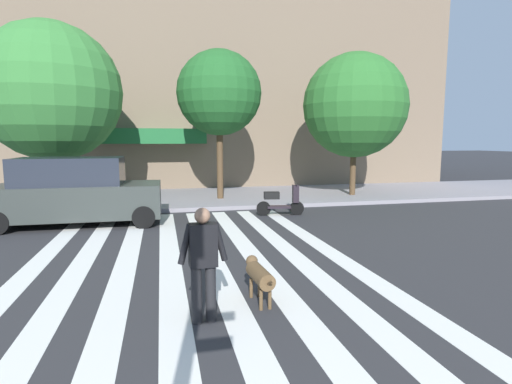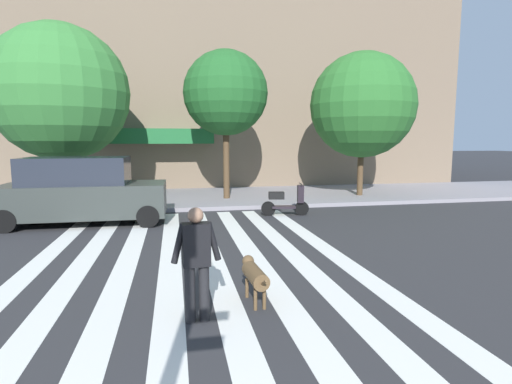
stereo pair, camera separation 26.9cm
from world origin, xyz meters
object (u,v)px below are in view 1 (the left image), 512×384
(street_tree_middle, at_px, (219,93))
(street_tree_further, at_px, (355,106))
(pedestrian_dog_walker, at_px, (203,258))
(street_tree_nearest, at_px, (51,92))
(parked_scooter, at_px, (280,201))
(parked_car_behind_first, at_px, (76,192))
(dog_on_leash, at_px, (259,275))

(street_tree_middle, relative_size, street_tree_further, 0.98)
(pedestrian_dog_walker, bearing_deg, street_tree_nearest, 111.78)
(pedestrian_dog_walker, bearing_deg, parked_scooter, 65.75)
(street_tree_middle, bearing_deg, parked_car_behind_first, -143.72)
(street_tree_further, height_order, pedestrian_dog_walker, street_tree_further)
(parked_scooter, bearing_deg, parked_car_behind_first, -179.08)
(street_tree_middle, height_order, street_tree_further, street_tree_further)
(street_tree_middle, bearing_deg, street_tree_nearest, -178.68)
(parked_car_behind_first, height_order, street_tree_middle, street_tree_middle)
(street_tree_nearest, bearing_deg, street_tree_further, -0.44)
(street_tree_nearest, xyz_separation_m, street_tree_middle, (6.21, 0.14, 0.14))
(parked_scooter, distance_m, pedestrian_dog_walker, 8.33)
(street_tree_further, bearing_deg, street_tree_middle, 177.70)
(pedestrian_dog_walker, distance_m, dog_on_leash, 1.17)
(street_tree_middle, bearing_deg, pedestrian_dog_walker, -99.48)
(dog_on_leash, bearing_deg, parked_scooter, 70.61)
(parked_car_behind_first, height_order, parked_scooter, parked_car_behind_first)
(street_tree_nearest, bearing_deg, pedestrian_dog_walker, -68.22)
(dog_on_leash, bearing_deg, street_tree_middle, 85.02)
(street_tree_further, bearing_deg, dog_on_leash, -123.46)
(street_tree_nearest, distance_m, dog_on_leash, 12.30)
(dog_on_leash, bearing_deg, street_tree_further, 56.54)
(parked_car_behind_first, bearing_deg, dog_on_leash, -60.27)
(parked_scooter, xyz_separation_m, pedestrian_dog_walker, (-3.41, -7.58, 0.45))
(parked_car_behind_first, height_order, dog_on_leash, parked_car_behind_first)
(parked_car_behind_first, bearing_deg, pedestrian_dog_walker, -67.85)
(street_tree_middle, distance_m, pedestrian_dog_walker, 11.76)
(parked_scooter, xyz_separation_m, street_tree_middle, (-1.57, 3.49, 3.97))
(parked_car_behind_first, xyz_separation_m, street_tree_nearest, (-1.32, 3.45, 3.31))
(parked_scooter, relative_size, street_tree_further, 0.26)
(street_tree_nearest, xyz_separation_m, dog_on_leash, (5.29, -10.40, -3.86))
(street_tree_further, bearing_deg, street_tree_nearest, 179.56)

